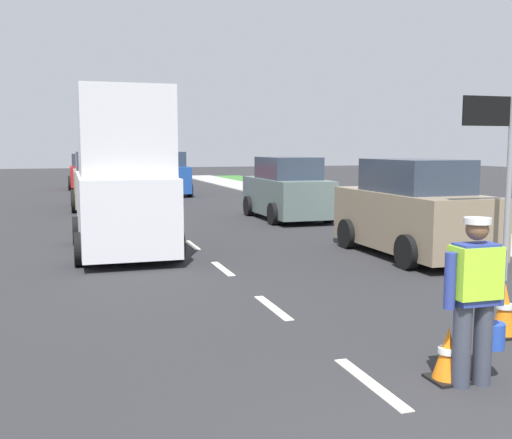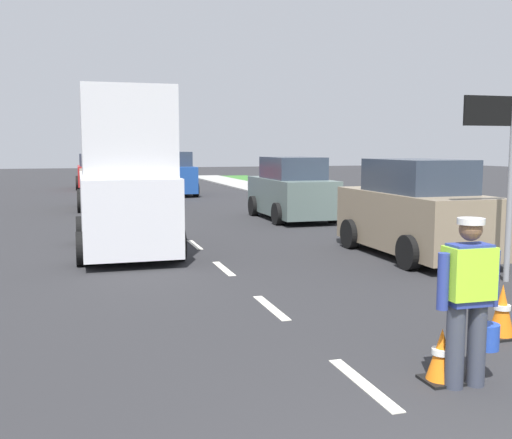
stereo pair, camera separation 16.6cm
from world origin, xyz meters
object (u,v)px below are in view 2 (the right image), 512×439
(road_worker, at_px, (470,294))
(delivery_truck, at_px, (125,181))
(traffic_cone_far, at_px, (502,311))
(car_parked_far, at_px, (291,190))
(car_parked_curbside, at_px, (414,212))
(car_oncoming_second, at_px, (104,182))
(car_oncoming_third, at_px, (94,172))
(traffic_cone_near, at_px, (442,356))
(lane_direction_sign, at_px, (500,143))
(car_outgoing_far, at_px, (173,175))

(road_worker, xyz_separation_m, delivery_truck, (-2.61, 8.64, 0.68))
(traffic_cone_far, relative_size, car_parked_far, 0.16)
(road_worker, height_order, traffic_cone_far, road_worker)
(car_parked_curbside, bearing_deg, car_oncoming_second, 115.47)
(road_worker, height_order, car_parked_far, car_parked_far)
(delivery_truck, xyz_separation_m, car_parked_curbside, (5.91, -2.14, -0.64))
(car_oncoming_third, bearing_deg, traffic_cone_near, -85.32)
(car_parked_far, bearing_deg, delivery_truck, -138.62)
(traffic_cone_near, xyz_separation_m, traffic_cone_far, (1.54, 1.04, 0.06))
(delivery_truck, distance_m, car_parked_far, 7.59)
(car_parked_far, xyz_separation_m, car_oncoming_third, (-5.76, 17.30, -0.02))
(lane_direction_sign, bearing_deg, car_parked_far, 91.49)
(traffic_cone_near, distance_m, car_parked_curbside, 7.27)
(delivery_truck, bearing_deg, car_parked_curbside, -19.92)
(lane_direction_sign, xyz_separation_m, car_oncoming_second, (-5.98, 15.14, -1.39))
(car_outgoing_far, relative_size, car_parked_far, 0.97)
(road_worker, height_order, traffic_cone_near, road_worker)
(car_outgoing_far, bearing_deg, car_parked_far, -78.97)
(traffic_cone_far, height_order, car_parked_curbside, car_parked_curbside)
(traffic_cone_far, height_order, car_outgoing_far, car_outgoing_far)
(traffic_cone_far, relative_size, car_oncoming_third, 0.17)
(traffic_cone_far, bearing_deg, car_outgoing_far, 91.15)
(car_outgoing_far, bearing_deg, car_oncoming_third, 120.37)
(road_worker, xyz_separation_m, car_oncoming_second, (-2.66, 19.01, 0.08))
(car_oncoming_second, xyz_separation_m, car_outgoing_far, (3.54, 5.82, -0.02))
(traffic_cone_far, xyz_separation_m, delivery_truck, (-3.97, 7.44, 1.28))
(road_worker, xyz_separation_m, car_outgoing_far, (0.88, 24.83, 0.06))
(lane_direction_sign, relative_size, car_parked_curbside, 0.76)
(delivery_truck, relative_size, car_parked_curbside, 1.09)
(delivery_truck, bearing_deg, road_worker, -73.21)
(lane_direction_sign, height_order, car_parked_curbside, lane_direction_sign)
(car_parked_curbside, bearing_deg, car_outgoing_far, 97.51)
(traffic_cone_far, bearing_deg, lane_direction_sign, 53.66)
(lane_direction_sign, relative_size, traffic_cone_far, 4.78)
(road_worker, relative_size, car_oncoming_second, 0.40)
(car_oncoming_second, bearing_deg, car_parked_far, -43.18)
(car_parked_far, height_order, car_oncoming_third, car_parked_far)
(road_worker, distance_m, car_parked_far, 13.98)
(traffic_cone_far, relative_size, delivery_truck, 0.15)
(road_worker, xyz_separation_m, traffic_cone_near, (-0.18, 0.16, -0.66))
(road_worker, relative_size, traffic_cone_near, 3.04)
(delivery_truck, distance_m, car_outgoing_far, 16.57)
(delivery_truck, bearing_deg, traffic_cone_far, -61.94)
(road_worker, distance_m, traffic_cone_far, 1.91)
(road_worker, xyz_separation_m, car_oncoming_third, (-2.70, 30.94, -0.01))
(car_parked_far, bearing_deg, car_outgoing_far, 101.03)
(car_oncoming_second, distance_m, car_parked_curbside, 13.86)
(traffic_cone_near, relative_size, car_parked_curbside, 0.13)
(car_oncoming_second, xyz_separation_m, car_parked_far, (5.72, -5.37, -0.07))
(car_outgoing_far, bearing_deg, lane_direction_sign, -83.37)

